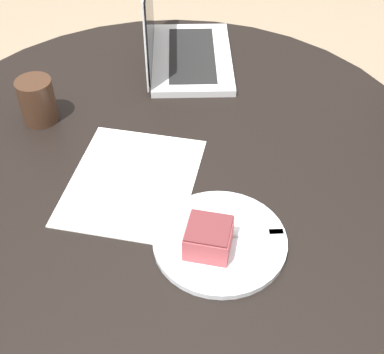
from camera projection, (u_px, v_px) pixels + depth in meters
ground_plane at (176, 329)px, 1.69m from camera, size 12.00×12.00×0.00m
dining_table at (171, 194)px, 1.27m from camera, size 1.18×1.18×0.75m
paper_document at (132, 181)px, 1.09m from camera, size 0.38×0.35×0.00m
plate at (220, 241)px, 0.97m from camera, size 0.24×0.24×0.01m
cake_slice at (208, 238)px, 0.93m from camera, size 0.10×0.10×0.05m
fork at (247, 233)px, 0.97m from camera, size 0.12×0.15×0.00m
coffee_glass at (37, 101)px, 1.21m from camera, size 0.08×0.08×0.10m
laptop at (179, 45)px, 1.39m from camera, size 0.40×0.37×0.25m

